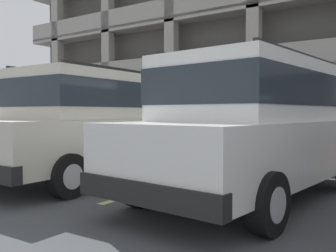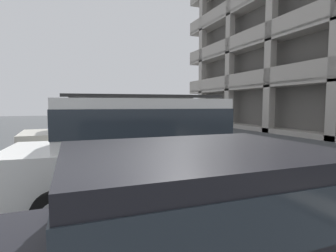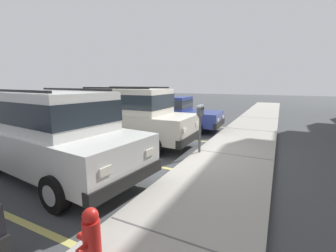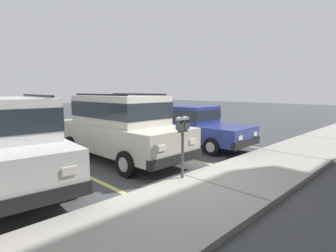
{
  "view_description": "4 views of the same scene",
  "coord_description": "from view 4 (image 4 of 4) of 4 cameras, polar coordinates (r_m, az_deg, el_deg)",
  "views": [
    {
      "loc": [
        5.14,
        -7.42,
        1.25
      ],
      "look_at": [
        0.36,
        -0.47,
        0.94
      ],
      "focal_mm": 40.0,
      "sensor_mm": 36.0,
      "label": 1
    },
    {
      "loc": [
        7.83,
        -3.58,
        1.87
      ],
      "look_at": [
        -0.25,
        -0.42,
        1.16
      ],
      "focal_mm": 28.0,
      "sensor_mm": 36.0,
      "label": 2
    },
    {
      "loc": [
        6.42,
        2.4,
        2.15
      ],
      "look_at": [
        -0.32,
        -0.96,
        0.72
      ],
      "focal_mm": 24.0,
      "sensor_mm": 36.0,
      "label": 3
    },
    {
      "loc": [
        4.55,
        4.28,
        2.12
      ],
      "look_at": [
        -0.34,
        -0.65,
        1.18
      ],
      "focal_mm": 28.0,
      "sensor_mm": 36.0,
      "label": 4
    }
  ],
  "objects": [
    {
      "name": "parking_stall_lines",
      "position": [
        6.77,
        -16.23,
        -10.86
      ],
      "size": [
        12.36,
        4.8,
        0.01
      ],
      "color": "#DBD16B",
      "rests_on": "ground_plane"
    },
    {
      "name": "silver_suv",
      "position": [
        8.16,
        -10.32,
        0.29
      ],
      "size": [
        2.09,
        4.82,
        2.03
      ],
      "rotation": [
        0.0,
        0.0,
        0.02
      ],
      "color": "beige",
      "rests_on": "ground_plane"
    },
    {
      "name": "parking_meter_near",
      "position": [
        5.95,
        3.22,
        -1.41
      ],
      "size": [
        0.35,
        0.12,
        1.42
      ],
      "color": "#595B60",
      "rests_on": "sidewalk"
    },
    {
      "name": "ground_plane",
      "position": [
        6.61,
        1.89,
        -11.49
      ],
      "size": [
        80.0,
        80.0,
        0.1
      ],
      "color": "#444749"
    },
    {
      "name": "dark_hatchback",
      "position": [
        6.77,
        -31.88,
        -2.27
      ],
      "size": [
        2.34,
        4.94,
        2.03
      ],
      "rotation": [
        0.0,
        0.0,
        -0.1
      ],
      "color": "silver",
      "rests_on": "ground_plane"
    },
    {
      "name": "sidewalk",
      "position": [
        5.82,
        11.51,
        -13.23
      ],
      "size": [
        40.0,
        2.2,
        0.12
      ],
      "color": "#ADA89E",
      "rests_on": "ground_plane"
    },
    {
      "name": "red_sedan",
      "position": [
        10.13,
        5.19,
        0.29
      ],
      "size": [
        1.96,
        4.54,
        1.54
      ],
      "rotation": [
        0.0,
        0.0,
        0.04
      ],
      "color": "navy",
      "rests_on": "ground_plane"
    }
  ]
}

